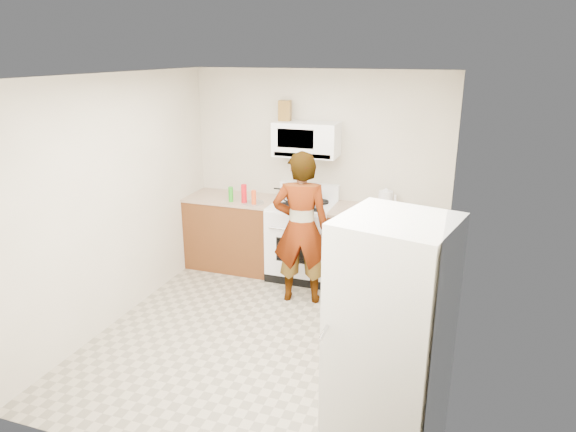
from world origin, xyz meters
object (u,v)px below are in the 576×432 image
at_px(person, 301,228).
at_px(saucepan, 294,194).
at_px(fridge, 390,338).
at_px(gas_range, 303,239).
at_px(microwave, 307,139).
at_px(kettle, 385,200).

bearing_deg(person, saucepan, -78.30).
bearing_deg(saucepan, fridge, -59.77).
distance_m(person, saucepan, 0.83).
distance_m(gas_range, fridge, 2.96).
height_order(gas_range, microwave, microwave).
bearing_deg(person, fridge, 110.92).
distance_m(gas_range, kettle, 1.12).
relative_size(gas_range, fridge, 0.66).
height_order(person, kettle, person).
xyz_separation_m(gas_range, saucepan, (-0.15, 0.12, 0.54)).
bearing_deg(saucepan, kettle, 1.82).
bearing_deg(gas_range, person, -74.36).
xyz_separation_m(gas_range, fridge, (1.42, -2.57, 0.36)).
xyz_separation_m(fridge, saucepan, (-1.57, 2.69, 0.17)).
height_order(microwave, person, microwave).
xyz_separation_m(gas_range, kettle, (0.96, 0.16, 0.55)).
xyz_separation_m(fridge, kettle, (-0.46, 2.73, 0.19)).
relative_size(kettle, saucepan, 0.83).
xyz_separation_m(person, saucepan, (-0.32, 0.75, 0.17)).
bearing_deg(microwave, gas_range, -90.00).
height_order(gas_range, fridge, fridge).
xyz_separation_m(microwave, kettle, (0.96, 0.03, -0.66)).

